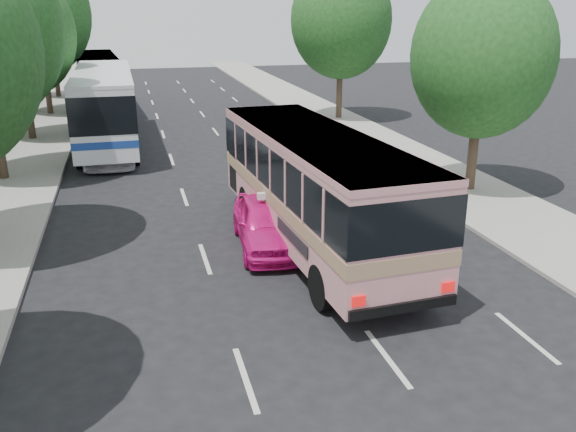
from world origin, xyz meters
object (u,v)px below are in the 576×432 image
object	(u,v)px
pink_bus	(315,179)
tour_coach_rear	(98,77)
pink_taxi	(267,223)
tour_coach_front	(105,101)
white_pickup	(112,144)

from	to	relation	value
pink_bus	tour_coach_rear	bearing A→B (deg)	99.77
pink_taxi	tour_coach_front	world-z (taller)	tour_coach_front
pink_taxi	pink_bus	bearing A→B (deg)	-14.55
white_pickup	pink_taxi	bearing A→B (deg)	-66.38
pink_taxi	white_pickup	world-z (taller)	white_pickup
pink_bus	pink_taxi	world-z (taller)	pink_bus
pink_taxi	tour_coach_rear	bearing A→B (deg)	105.33
pink_bus	tour_coach_front	xyz separation A→B (m)	(-6.02, 15.68, 0.14)
pink_bus	tour_coach_front	world-z (taller)	tour_coach_front
pink_taxi	white_pickup	bearing A→B (deg)	114.79
white_pickup	tour_coach_front	xyz separation A→B (m)	(-0.22, 3.30, 1.45)
white_pickup	tour_coach_rear	xyz separation A→B (m)	(-0.94, 15.61, 1.35)
pink_taxi	tour_coach_front	size ratio (longest dim) A/B	0.35
white_pickup	tour_coach_rear	distance (m)	15.69
white_pickup	tour_coach_front	distance (m)	3.61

